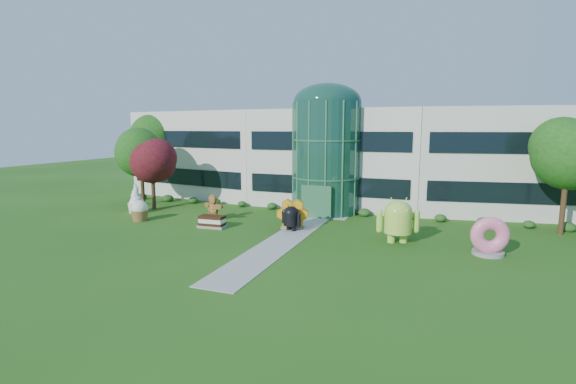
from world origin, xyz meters
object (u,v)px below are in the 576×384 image
at_px(android_green, 398,218).
at_px(android_black, 291,216).
at_px(donut, 489,235).
at_px(gingerbread, 213,207).

xyz_separation_m(android_green, android_black, (-7.74, 0.46, -0.59)).
xyz_separation_m(android_black, donut, (13.16, -1.30, 0.10)).
relative_size(android_black, donut, 0.91).
height_order(donut, gingerbread, donut).
bearing_deg(android_green, gingerbread, 154.85).
bearing_deg(android_green, donut, -28.36).
bearing_deg(gingerbread, android_green, 14.63).
bearing_deg(gingerbread, donut, 13.77).
height_order(android_green, android_black, android_green).
distance_m(android_black, donut, 13.23).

